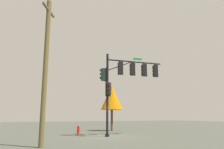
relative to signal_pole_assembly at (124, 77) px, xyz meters
The scene contains 5 objects.
ground_plane 5.42m from the signal_pole_assembly, behind, with size 120.00×120.00×0.00m, color #45483E.
signal_pole_assembly is the anchor object (origin of this frame).
utility_pole 8.74m from the signal_pole_assembly, 151.12° to the right, with size 1.01×1.61×8.63m.
fire_hydrant 6.94m from the signal_pole_assembly, 124.63° to the left, with size 0.33×0.24×0.83m.
tree_near 7.43m from the signal_pole_assembly, 72.75° to the left, with size 2.62×2.62×5.40m.
Camera 1 is at (-8.05, -17.26, 1.65)m, focal length 35.19 mm.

